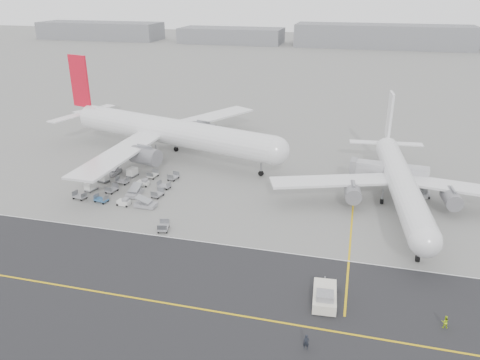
% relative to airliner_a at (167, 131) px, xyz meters
% --- Properties ---
extents(ground, '(700.00, 700.00, 0.00)m').
position_rel_airliner_a_xyz_m(ground, '(13.22, -33.63, -6.19)').
color(ground, gray).
rests_on(ground, ground).
extents(taxiway, '(220.00, 59.00, 0.03)m').
position_rel_airliner_a_xyz_m(taxiway, '(18.24, -51.61, -6.18)').
color(taxiway, '#29292B').
rests_on(taxiway, ground).
extents(horizon_buildings, '(520.00, 28.00, 28.00)m').
position_rel_airliner_a_xyz_m(horizon_buildings, '(43.22, 226.37, -6.19)').
color(horizon_buildings, gray).
rests_on(horizon_buildings, ground).
extents(airliner_a, '(60.84, 59.55, 21.50)m').
position_rel_airliner_a_xyz_m(airliner_a, '(0.00, 0.00, 0.00)').
color(airliner_a, white).
rests_on(airliner_a, ground).
extents(airliner_b, '(47.09, 47.80, 16.50)m').
position_rel_airliner_a_xyz_m(airliner_b, '(51.07, -14.40, -1.42)').
color(airliner_b, white).
rests_on(airliner_b, ground).
extents(pushback_tug, '(3.32, 8.04, 2.28)m').
position_rel_airliner_a_xyz_m(pushback_tug, '(40.57, -46.43, -5.25)').
color(pushback_tug, silver).
rests_on(pushback_tug, ground).
extents(jet_bridge, '(15.54, 4.26, 5.81)m').
position_rel_airliner_a_xyz_m(jet_bridge, '(49.58, -8.28, -2.14)').
color(jet_bridge, gray).
rests_on(jet_bridge, ground).
extents(gse_cluster, '(23.52, 22.83, 1.92)m').
position_rel_airliner_a_xyz_m(gse_cluster, '(-0.10, -19.96, -6.19)').
color(gse_cluster, '#98989D').
rests_on(gse_cluster, ground).
extents(stray_dolly, '(2.15, 2.89, 1.60)m').
position_rel_airliner_a_xyz_m(stray_dolly, '(13.24, -33.90, -6.19)').
color(stray_dolly, silver).
rests_on(stray_dolly, ground).
extents(ground_crew_a, '(0.73, 0.52, 1.89)m').
position_rel_airliner_a_xyz_m(ground_crew_a, '(39.31, -55.25, -5.24)').
color(ground_crew_a, black).
rests_on(ground_crew_a, ground).
extents(ground_crew_b, '(0.82, 0.65, 1.65)m').
position_rel_airliner_a_xyz_m(ground_crew_b, '(54.70, -47.65, -5.36)').
color(ground_crew_b, '#ACD018').
rests_on(ground_crew_b, ground).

